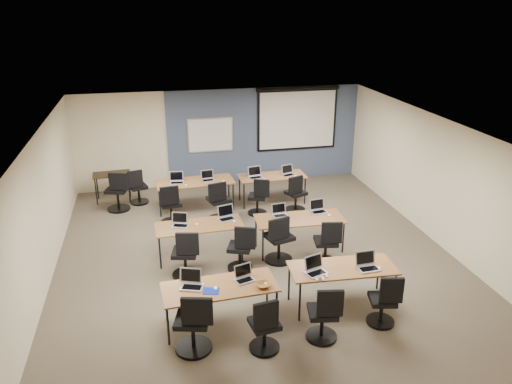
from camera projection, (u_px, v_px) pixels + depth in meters
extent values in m
cube|color=#6B6354|center=(255.00, 255.00, 10.41)|extent=(8.00, 9.00, 0.02)
cube|color=white|center=(255.00, 128.00, 9.43)|extent=(8.00, 9.00, 0.02)
cube|color=beige|center=(221.00, 137.00, 14.01)|extent=(8.00, 0.04, 2.70)
cube|color=beige|center=(337.00, 333.00, 5.82)|extent=(8.00, 0.04, 2.70)
cube|color=beige|center=(42.00, 212.00, 9.11)|extent=(0.04, 9.00, 2.70)
cube|color=beige|center=(436.00, 180.00, 10.72)|extent=(0.04, 9.00, 2.70)
cube|color=#3D5977|center=(264.00, 135.00, 14.24)|extent=(5.50, 0.04, 2.70)
cube|color=silver|center=(210.00, 135.00, 13.85)|extent=(1.28, 0.02, 0.98)
cube|color=white|center=(210.00, 135.00, 13.84)|extent=(1.20, 0.02, 0.90)
cube|color=black|center=(297.00, 119.00, 14.21)|extent=(2.32, 0.03, 1.82)
cube|color=white|center=(297.00, 120.00, 14.21)|extent=(2.20, 0.02, 1.62)
cylinder|color=black|center=(298.00, 89.00, 13.90)|extent=(2.40, 0.10, 0.10)
cube|color=#9E6B41|center=(220.00, 287.00, 7.92)|extent=(1.83, 0.76, 0.03)
cylinder|color=black|center=(168.00, 325.00, 7.59)|extent=(0.04, 0.04, 0.70)
cylinder|color=black|center=(277.00, 311.00, 7.93)|extent=(0.04, 0.04, 0.70)
cylinder|color=black|center=(166.00, 302.00, 8.18)|extent=(0.04, 0.04, 0.70)
cylinder|color=black|center=(267.00, 290.00, 8.52)|extent=(0.04, 0.04, 0.70)
cube|color=#A47547|center=(342.00, 268.00, 8.49)|extent=(1.81, 0.75, 0.03)
cylinder|color=black|center=(300.00, 303.00, 8.16)|extent=(0.04, 0.04, 0.70)
cylinder|color=black|center=(395.00, 290.00, 8.50)|extent=(0.04, 0.04, 0.70)
cylinder|color=black|center=(289.00, 282.00, 8.74)|extent=(0.04, 0.04, 0.70)
cylinder|color=black|center=(378.00, 272.00, 9.08)|extent=(0.04, 0.04, 0.70)
cube|color=brown|center=(199.00, 226.00, 10.06)|extent=(1.76, 0.73, 0.03)
cylinder|color=black|center=(160.00, 253.00, 9.75)|extent=(0.04, 0.04, 0.70)
cylinder|color=black|center=(242.00, 245.00, 10.08)|extent=(0.04, 0.04, 0.70)
cylinder|color=black|center=(159.00, 239.00, 10.31)|extent=(0.04, 0.04, 0.70)
cylinder|color=black|center=(237.00, 232.00, 10.64)|extent=(0.04, 0.04, 0.70)
cube|color=brown|center=(300.00, 219.00, 10.38)|extent=(1.84, 0.77, 0.03)
cylinder|color=black|center=(263.00, 246.00, 10.04)|extent=(0.04, 0.04, 0.70)
cylinder|color=black|center=(343.00, 237.00, 10.39)|extent=(0.04, 0.04, 0.70)
cylinder|color=black|center=(256.00, 232.00, 10.63)|extent=(0.04, 0.04, 0.70)
cylinder|color=black|center=(332.00, 224.00, 10.98)|extent=(0.04, 0.04, 0.70)
cube|color=#A37B49|center=(195.00, 182.00, 12.46)|extent=(1.92, 0.80, 0.03)
cylinder|color=black|center=(160.00, 203.00, 12.10)|extent=(0.04, 0.04, 0.70)
cylinder|color=black|center=(233.00, 197.00, 12.46)|extent=(0.04, 0.04, 0.70)
cylinder|color=black|center=(159.00, 193.00, 12.72)|extent=(0.04, 0.04, 0.70)
cylinder|color=black|center=(229.00, 188.00, 13.08)|extent=(0.04, 0.04, 0.70)
cube|color=olive|center=(272.00, 176.00, 12.85)|extent=(1.73, 0.72, 0.03)
cylinder|color=black|center=(244.00, 196.00, 12.55)|extent=(0.04, 0.04, 0.70)
cylinder|color=black|center=(305.00, 191.00, 12.87)|extent=(0.04, 0.04, 0.70)
cylinder|color=black|center=(240.00, 188.00, 13.09)|extent=(0.04, 0.04, 0.70)
cylinder|color=black|center=(298.00, 183.00, 13.42)|extent=(0.04, 0.04, 0.70)
cube|color=silver|center=(192.00, 287.00, 7.87)|extent=(0.35, 0.25, 0.02)
cube|color=black|center=(192.00, 287.00, 7.85)|extent=(0.30, 0.15, 0.00)
cube|color=silver|center=(191.00, 275.00, 7.95)|extent=(0.35, 0.06, 0.24)
cube|color=black|center=(191.00, 276.00, 7.94)|extent=(0.31, 0.05, 0.20)
ellipsoid|color=white|center=(216.00, 288.00, 7.84)|extent=(0.06, 0.10, 0.04)
cylinder|color=black|center=(194.00, 347.00, 7.61)|extent=(0.57, 0.57, 0.05)
cylinder|color=black|center=(193.00, 335.00, 7.53)|extent=(0.06, 0.06, 0.50)
cube|color=black|center=(192.00, 319.00, 7.42)|extent=(0.50, 0.50, 0.08)
cube|color=black|center=(197.00, 311.00, 7.13)|extent=(0.46, 0.06, 0.44)
cube|color=#AAA9B6|center=(245.00, 280.00, 8.06)|extent=(0.30, 0.22, 0.02)
cube|color=black|center=(245.00, 280.00, 8.04)|extent=(0.26, 0.13, 0.00)
cube|color=#AAA9B6|center=(243.00, 270.00, 8.13)|extent=(0.30, 0.06, 0.21)
cube|color=black|center=(243.00, 270.00, 8.12)|extent=(0.27, 0.04, 0.17)
ellipsoid|color=white|center=(266.00, 283.00, 7.98)|extent=(0.09, 0.11, 0.04)
cylinder|color=black|center=(264.00, 347.00, 7.61)|extent=(0.47, 0.47, 0.05)
cylinder|color=black|center=(264.00, 337.00, 7.55)|extent=(0.06, 0.06, 0.42)
cube|color=black|center=(264.00, 324.00, 7.46)|extent=(0.42, 0.42, 0.08)
cube|color=black|center=(266.00, 315.00, 7.18)|extent=(0.38, 0.06, 0.44)
cube|color=#AAAAAA|center=(316.00, 273.00, 8.28)|extent=(0.35, 0.25, 0.02)
cube|color=black|center=(317.00, 273.00, 8.25)|extent=(0.30, 0.15, 0.00)
cube|color=#AAAAAA|center=(314.00, 262.00, 8.35)|extent=(0.35, 0.06, 0.24)
cube|color=black|center=(314.00, 262.00, 8.35)|extent=(0.31, 0.05, 0.20)
ellipsoid|color=white|center=(327.00, 276.00, 8.19)|extent=(0.07, 0.10, 0.03)
cylinder|color=black|center=(321.00, 336.00, 7.86)|extent=(0.49, 0.49, 0.05)
cylinder|color=black|center=(322.00, 326.00, 7.79)|extent=(0.06, 0.06, 0.44)
cube|color=black|center=(323.00, 312.00, 7.70)|extent=(0.44, 0.44, 0.08)
cube|color=black|center=(330.00, 303.00, 7.42)|extent=(0.40, 0.06, 0.44)
cube|color=#A1A2AB|center=(368.00, 269.00, 8.41)|extent=(0.35, 0.26, 0.02)
cube|color=black|center=(369.00, 269.00, 8.38)|extent=(0.30, 0.15, 0.00)
cube|color=#A1A2AB|center=(366.00, 258.00, 8.49)|extent=(0.35, 0.07, 0.24)
cube|color=black|center=(366.00, 258.00, 8.48)|extent=(0.31, 0.05, 0.20)
ellipsoid|color=white|center=(379.00, 268.00, 8.44)|extent=(0.07, 0.10, 0.03)
cylinder|color=black|center=(380.00, 321.00, 8.22)|extent=(0.46, 0.46, 0.05)
cylinder|color=black|center=(381.00, 312.00, 8.16)|extent=(0.06, 0.06, 0.41)
cube|color=black|center=(382.00, 300.00, 8.07)|extent=(0.41, 0.41, 0.08)
cube|color=black|center=(392.00, 290.00, 7.81)|extent=(0.37, 0.06, 0.44)
cube|color=#AAAAAA|center=(180.00, 226.00, 10.00)|extent=(0.32, 0.23, 0.02)
cube|color=black|center=(181.00, 226.00, 9.98)|extent=(0.27, 0.14, 0.00)
cube|color=#AAAAAA|center=(180.00, 218.00, 10.07)|extent=(0.32, 0.06, 0.22)
cube|color=black|center=(180.00, 218.00, 10.06)|extent=(0.28, 0.04, 0.18)
ellipsoid|color=white|center=(196.00, 224.00, 10.06)|extent=(0.08, 0.10, 0.03)
cylinder|color=black|center=(186.00, 274.00, 9.62)|extent=(0.52, 0.52, 0.05)
cylinder|color=black|center=(185.00, 265.00, 9.55)|extent=(0.06, 0.06, 0.46)
cube|color=black|center=(185.00, 252.00, 9.45)|extent=(0.46, 0.46, 0.08)
cube|color=black|center=(187.00, 244.00, 9.17)|extent=(0.42, 0.06, 0.44)
cube|color=#AFAFAF|center=(227.00, 219.00, 10.30)|extent=(0.35, 0.25, 0.02)
cube|color=black|center=(227.00, 219.00, 10.28)|extent=(0.30, 0.15, 0.00)
cube|color=#AFAFAF|center=(226.00, 210.00, 10.38)|extent=(0.35, 0.06, 0.24)
cube|color=black|center=(226.00, 211.00, 10.37)|extent=(0.31, 0.05, 0.20)
ellipsoid|color=white|center=(234.00, 221.00, 10.20)|extent=(0.07, 0.10, 0.03)
cylinder|color=black|center=(240.00, 267.00, 9.87)|extent=(0.50, 0.50, 0.05)
cylinder|color=black|center=(240.00, 259.00, 9.80)|extent=(0.06, 0.06, 0.44)
cube|color=black|center=(240.00, 247.00, 9.70)|extent=(0.44, 0.44, 0.08)
cube|color=black|center=(245.00, 238.00, 9.45)|extent=(0.40, 0.06, 0.44)
cube|color=silver|center=(280.00, 216.00, 10.46)|extent=(0.31, 0.23, 0.02)
cube|color=black|center=(280.00, 216.00, 10.44)|extent=(0.26, 0.13, 0.00)
cube|color=silver|center=(279.00, 208.00, 10.53)|extent=(0.31, 0.06, 0.21)
cube|color=black|center=(279.00, 208.00, 10.52)|extent=(0.27, 0.04, 0.18)
ellipsoid|color=white|center=(287.00, 219.00, 10.29)|extent=(0.08, 0.11, 0.04)
cylinder|color=black|center=(279.00, 259.00, 10.18)|extent=(0.56, 0.56, 0.05)
cylinder|color=black|center=(279.00, 249.00, 10.10)|extent=(0.06, 0.06, 0.50)
cube|color=black|center=(279.00, 237.00, 10.00)|extent=(0.50, 0.50, 0.08)
cube|color=black|center=(279.00, 229.00, 9.68)|extent=(0.45, 0.06, 0.44)
cube|color=#ABABB9|center=(319.00, 212.00, 10.64)|extent=(0.33, 0.24, 0.02)
cube|color=black|center=(319.00, 212.00, 10.62)|extent=(0.28, 0.14, 0.00)
cube|color=#ABABB9|center=(317.00, 204.00, 10.71)|extent=(0.33, 0.06, 0.23)
cube|color=black|center=(317.00, 204.00, 10.71)|extent=(0.29, 0.04, 0.19)
ellipsoid|color=white|center=(329.00, 215.00, 10.49)|extent=(0.09, 0.12, 0.04)
cylinder|color=black|center=(325.00, 261.00, 10.09)|extent=(0.50, 0.50, 0.05)
cylinder|color=black|center=(325.00, 253.00, 10.02)|extent=(0.06, 0.06, 0.44)
cube|color=black|center=(326.00, 241.00, 9.93)|extent=(0.44, 0.44, 0.08)
cube|color=black|center=(332.00, 233.00, 9.65)|extent=(0.40, 0.06, 0.44)
cube|color=silver|center=(177.00, 183.00, 12.33)|extent=(0.34, 0.25, 0.02)
cube|color=black|center=(177.00, 183.00, 12.30)|extent=(0.29, 0.15, 0.00)
cube|color=silver|center=(176.00, 176.00, 12.40)|extent=(0.34, 0.06, 0.24)
cube|color=black|center=(176.00, 176.00, 12.40)|extent=(0.30, 0.05, 0.19)
ellipsoid|color=white|center=(186.00, 185.00, 12.19)|extent=(0.07, 0.10, 0.03)
cylinder|color=black|center=(172.00, 222.00, 11.88)|extent=(0.53, 0.53, 0.05)
cylinder|color=black|center=(171.00, 214.00, 11.80)|extent=(0.06, 0.06, 0.47)
cube|color=black|center=(171.00, 203.00, 11.71)|extent=(0.47, 0.47, 0.08)
cube|color=black|center=(169.00, 196.00, 11.41)|extent=(0.43, 0.06, 0.44)
cube|color=#B3B3B3|center=(208.00, 180.00, 12.50)|extent=(0.31, 0.23, 0.02)
cube|color=black|center=(208.00, 180.00, 12.48)|extent=(0.27, 0.13, 0.00)
cube|color=#B3B3B3|center=(207.00, 174.00, 12.57)|extent=(0.31, 0.06, 0.22)
cube|color=black|center=(207.00, 174.00, 12.56)|extent=(0.28, 0.04, 0.18)
ellipsoid|color=white|center=(224.00, 181.00, 12.44)|extent=(0.10, 0.12, 0.04)
cylinder|color=black|center=(219.00, 219.00, 12.06)|extent=(0.55, 0.55, 0.05)
cylinder|color=black|center=(219.00, 210.00, 11.98)|extent=(0.06, 0.06, 0.48)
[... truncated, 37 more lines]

